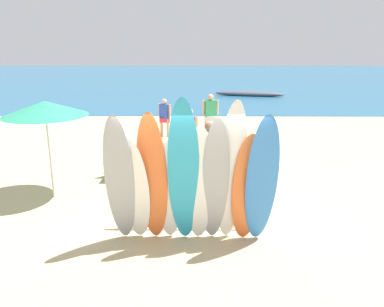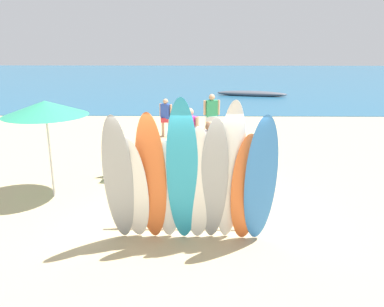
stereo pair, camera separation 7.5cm
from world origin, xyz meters
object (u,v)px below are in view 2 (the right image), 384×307
Objects in this scene: surfboard_rack at (190,208)px; beach_umbrella at (45,108)px; surfboard_orange_8 at (246,189)px; beach_chair_red at (117,164)px; surfboard_teal_4 at (183,174)px; beachgoer_by_water at (166,115)px; surfboard_white_7 at (230,174)px; beachgoer_near_rack at (212,113)px; surfboard_grey_6 at (214,182)px; surfboard_blue_9 at (260,182)px; beachgoer_midbeach at (209,148)px; beachgoer_strolling at (190,133)px; surfboard_grey_0 at (119,182)px; distant_boat at (252,94)px; surfboard_white_1 at (133,190)px; surfboard_orange_2 at (151,179)px; surfboard_white_5 at (198,186)px; surfboard_white_3 at (168,191)px.

beach_umbrella is (-3.33, 1.64, 1.70)m from surfboard_rack.
surfboard_orange_8 reaches higher than beach_chair_red.
surfboard_teal_4 is 8.56m from beachgoer_by_water.
surfboard_white_7 reaches higher than beachgoer_near_rack.
surfboard_rack is at bearing 121.82° from surfboard_grey_6.
beachgoer_near_rack is 2.04× the size of beach_chair_red.
surfboard_blue_9 reaches higher than beach_umbrella.
beachgoer_strolling is (-0.55, 1.47, 0.07)m from beachgoer_midbeach.
surfboard_grey_0 is 2.26m from surfboard_orange_8.
distant_boat is (3.86, 15.15, -0.84)m from beachgoer_strolling.
surfboard_white_7 is (0.72, -0.57, 0.91)m from surfboard_rack.
beachgoer_by_water is at bearing 96.62° from surfboard_white_7.
surfboard_teal_4 reaches higher than beachgoer_by_water.
beach_chair_red reaches higher than surfboard_rack.
beach_chair_red is (-1.05, 3.52, -0.64)m from surfboard_white_1.
surfboard_teal_4 is 20.44m from distant_boat.
surfboard_orange_8 is 4.99m from beach_umbrella.
surfboard_orange_2 is 1.11× the size of beach_umbrella.
surfboard_white_5 is (1.39, 0.12, -0.12)m from surfboard_grey_0.
distant_boat is at bearing 82.14° from surfboard_white_1.
beach_umbrella is (-3.76, 2.25, 0.93)m from surfboard_grey_6.
surfboard_orange_8 is at bearing -2.76° from surfboard_white_7.
surfboard_blue_9 is (2.25, -0.14, 0.21)m from surfboard_white_1.
surfboard_white_1 is 1.76m from surfboard_white_7.
surfboard_grey_0 is 5.05m from beachgoer_strolling.
beach_chair_red is at bearing 70.42° from beachgoer_strolling.
surfboard_white_1 reaches higher than beach_chair_red.
surfboard_white_3 is 0.58m from surfboard_white_5.
surfboard_blue_9 is 8.86m from beachgoer_by_water.
surfboard_orange_2 is 0.84m from surfboard_white_5.
beachgoer_by_water is (-1.56, 5.07, -0.07)m from beachgoer_midbeach.
beachgoer_near_rack is (0.23, 8.28, -0.26)m from surfboard_grey_6.
surfboard_white_1 is at bearing 175.39° from surfboard_grey_6.
surfboard_blue_9 is 3.57m from beachgoer_midbeach.
beachgoer_strolling is 1.17× the size of beachgoer_by_water.
surfboard_white_3 is 0.94× the size of surfboard_orange_8.
distant_boat is at bearing 96.25° from beachgoer_by_water.
surfboard_white_7 is 3.37m from beachgoer_midbeach.
beachgoer_midbeach is 0.69× the size of beach_umbrella.
beachgoer_near_rack reaches higher than distant_boat.
surfboard_grey_6 reaches higher than beachgoer_midbeach.
surfboard_rack is 1.16m from surfboard_teal_4.
surfboard_white_3 is 1.23× the size of beachgoer_near_rack.
surfboard_white_7 reaches higher than surfboard_white_3.
beach_chair_red is (-3.08, 3.51, -0.66)m from surfboard_orange_8.
beachgoer_by_water is (-1.12, 7.82, 0.39)m from surfboard_rack.
surfboard_grey_6 is 8.29m from beachgoer_near_rack.
surfboard_rack is 1.34× the size of surfboard_white_1.
surfboard_orange_8 is at bearing 0.80° from surfboard_grey_6.
surfboard_rack is at bearing 146.92° from surfboard_orange_8.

